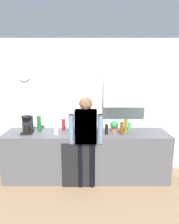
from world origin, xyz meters
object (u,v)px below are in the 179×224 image
(bottle_amber_beer, at_px, (123,129))
(dish_soap, at_px, (130,126))
(person_guest, at_px, (87,135))
(bottle_red_vinegar, at_px, (64,125))
(potted_plant, at_px, (115,126))
(cup_white_mug, at_px, (57,132))
(bottle_green_wine, at_px, (40,124))
(mixing_bowl, at_px, (74,130))
(person_at_sink, at_px, (87,135))
(bottle_dark_sauce, at_px, (107,129))
(coffee_maker, at_px, (28,125))
(bottle_olive_oil, at_px, (127,126))
(storage_canister, at_px, (90,131))

(bottle_amber_beer, relative_size, dish_soap, 1.28)
(person_guest, bearing_deg, bottle_red_vinegar, -47.54)
(potted_plant, bearing_deg, cup_white_mug, -175.76)
(bottle_green_wine, distance_m, mixing_bowl, 0.63)
(bottle_green_wine, relative_size, person_at_sink, 0.19)
(bottle_green_wine, relative_size, bottle_dark_sauce, 1.67)
(person_at_sink, bearing_deg, potted_plant, 34.23)
(bottle_red_vinegar, height_order, dish_soap, bottle_red_vinegar)
(bottle_dark_sauce, xyz_separation_m, potted_plant, (0.14, 0.08, 0.04))
(mixing_bowl, height_order, person_guest, person_guest)
(bottle_red_vinegar, bearing_deg, potted_plant, -9.11)
(coffee_maker, xyz_separation_m, bottle_olive_oil, (1.79, 0.02, -0.02))
(mixing_bowl, bearing_deg, bottle_red_vinegar, 153.35)
(coffee_maker, bearing_deg, potted_plant, 0.20)
(bottle_amber_beer, height_order, dish_soap, bottle_amber_beer)
(dish_soap, bearing_deg, bottle_red_vinegar, -177.52)
(potted_plant, bearing_deg, mixing_bowl, 175.47)
(bottle_red_vinegar, xyz_separation_m, bottle_amber_beer, (1.06, -0.26, 0.00))
(bottle_green_wine, height_order, cup_white_mug, bottle_green_wine)
(bottle_olive_oil, bearing_deg, coffee_maker, -179.21)
(person_guest, bearing_deg, person_at_sink, 180.00)
(bottle_olive_oil, relative_size, bottle_dark_sauce, 1.39)
(bottle_green_wine, relative_size, potted_plant, 1.30)
(dish_soap, relative_size, person_at_sink, 0.11)
(storage_canister, bearing_deg, mixing_bowl, 140.86)
(bottle_olive_oil, xyz_separation_m, storage_canister, (-0.68, -0.20, -0.04))
(bottle_olive_oil, distance_m, cup_white_mug, 1.26)
(cup_white_mug, height_order, storage_canister, storage_canister)
(bottle_dark_sauce, bearing_deg, person_guest, -150.24)
(coffee_maker, relative_size, bottle_green_wine, 1.10)
(bottle_amber_beer, relative_size, potted_plant, 1.00)
(bottle_olive_oil, height_order, mixing_bowl, bottle_olive_oil)
(bottle_red_vinegar, bearing_deg, cup_white_mug, -113.93)
(bottle_green_wine, distance_m, bottle_dark_sauce, 1.25)
(potted_plant, bearing_deg, bottle_olive_oil, 5.11)
(bottle_red_vinegar, distance_m, storage_canister, 0.58)
(mixing_bowl, bearing_deg, person_at_sink, -53.86)
(bottle_red_vinegar, xyz_separation_m, potted_plant, (0.94, -0.15, 0.02))
(bottle_olive_oil, xyz_separation_m, bottle_green_wine, (-1.60, 0.07, 0.02))
(cup_white_mug, height_order, dish_soap, dish_soap)
(bottle_dark_sauce, height_order, mixing_bowl, bottle_dark_sauce)
(cup_white_mug, xyz_separation_m, mixing_bowl, (0.28, 0.14, -0.01))
(bottle_green_wine, xyz_separation_m, person_at_sink, (0.88, -0.37, -0.10))
(bottle_dark_sauce, bearing_deg, coffee_maker, 177.18)
(dish_soap, distance_m, person_at_sink, 0.97)
(mixing_bowl, xyz_separation_m, dish_soap, (1.08, 0.15, 0.04))
(coffee_maker, distance_m, bottle_olive_oil, 1.79)
(mixing_bowl, distance_m, storage_canister, 0.39)
(mixing_bowl, distance_m, person_guest, 0.43)
(bottle_red_vinegar, relative_size, bottle_amber_beer, 0.96)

